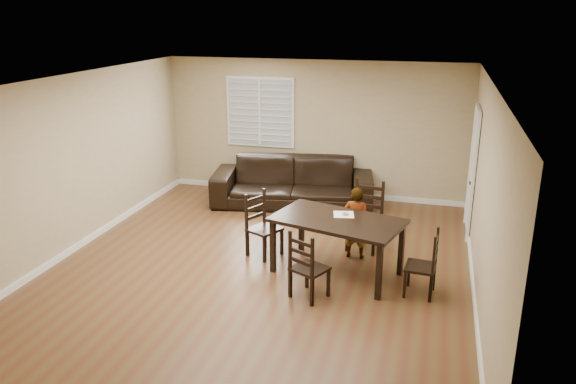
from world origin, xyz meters
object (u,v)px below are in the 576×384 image
object	(u,v)px
child	(356,223)
donut	(345,213)
dining_table	(337,225)
sofa	(293,182)
chair_far	(304,270)
chair_near	(367,217)
chair_right	(429,267)
chair_left	(259,226)

from	to	relation	value
child	donut	distance (m)	0.53
dining_table	sofa	size ratio (longest dim) A/B	0.65
chair_far	chair_near	bearing A→B (deg)	-79.42
chair_right	child	world-z (taller)	child
chair_left	child	xyz separation A→B (m)	(1.45, 0.24, 0.11)
dining_table	chair_left	xyz separation A→B (m)	(-1.28, 0.38, -0.29)
chair_near	donut	world-z (taller)	chair_near
child	donut	size ratio (longest dim) A/B	11.61
chair_far	child	xyz separation A→B (m)	(0.44, 1.50, 0.13)
dining_table	child	xyz separation A→B (m)	(0.17, 0.62, -0.18)
chair_far	sofa	bearing A→B (deg)	-46.94
dining_table	chair_right	xyz separation A→B (m)	(1.28, -0.33, -0.33)
chair_far	chair_right	size ratio (longest dim) A/B	1.03
donut	chair_near	bearing A→B (deg)	76.72
dining_table	chair_left	world-z (taller)	chair_left
donut	chair_left	bearing A→B (deg)	171.95
sofa	donut	bearing A→B (deg)	-70.40
chair_left	donut	world-z (taller)	chair_left
chair_near	chair_right	xyz separation A→B (m)	(0.99, -1.42, -0.08)
chair_right	sofa	xyz separation A→B (m)	(-2.65, 3.09, 0.03)
dining_table	sofa	bearing A→B (deg)	131.75
child	chair_left	bearing A→B (deg)	10.49
dining_table	donut	distance (m)	0.23
chair_far	chair_right	distance (m)	1.64
chair_left	sofa	distance (m)	2.38
chair_near	chair_right	distance (m)	1.74
dining_table	donut	bearing A→B (deg)	83.66
dining_table	child	world-z (taller)	child
chair_left	child	world-z (taller)	child
chair_near	child	distance (m)	0.49
chair_near	child	world-z (taller)	child
dining_table	chair_near	xyz separation A→B (m)	(0.29, 1.09, -0.25)
chair_right	dining_table	bearing A→B (deg)	-99.56
chair_near	donut	size ratio (longest dim) A/B	11.26
chair_far	dining_table	bearing A→B (deg)	-80.51
chair_left	chair_far	bearing A→B (deg)	-114.57
chair_near	donut	bearing A→B (deg)	-93.45
dining_table	sofa	xyz separation A→B (m)	(-1.36, 2.76, -0.30)
chair_near	chair_far	bearing A→B (deg)	-95.85
chair_far	donut	world-z (taller)	chair_far
dining_table	chair_far	distance (m)	0.97
chair_right	chair_near	bearing A→B (deg)	-140.02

